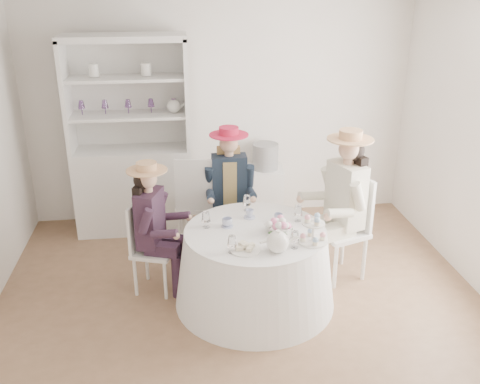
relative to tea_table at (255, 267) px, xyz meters
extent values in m
plane|color=brown|center=(-0.12, 0.01, -0.36)|extent=(4.50, 4.50, 0.00)
plane|color=silver|center=(-0.12, 2.01, 0.99)|extent=(4.50, 0.00, 4.50)
plane|color=silver|center=(-0.12, -1.99, 0.99)|extent=(4.50, 0.00, 4.50)
cone|color=white|center=(0.00, 0.00, -0.01)|extent=(1.45, 1.45, 0.70)
cylinder|color=white|center=(0.00, 0.00, 0.35)|extent=(1.25, 1.25, 0.02)
cube|color=silver|center=(-1.15, 1.68, 0.14)|extent=(1.39, 0.74, 0.99)
cube|color=silver|center=(-1.15, 1.90, 1.23)|extent=(1.30, 0.30, 1.21)
cube|color=silver|center=(-1.15, 1.68, 1.83)|extent=(1.39, 0.74, 0.07)
cube|color=silver|center=(-1.79, 1.68, 1.23)|extent=(0.14, 0.49, 1.21)
cube|color=silver|center=(-0.52, 1.68, 1.23)|extent=(0.14, 0.49, 1.21)
cube|color=silver|center=(-1.15, 1.68, 1.01)|extent=(1.29, 0.67, 0.03)
cube|color=silver|center=(-1.15, 1.68, 1.42)|extent=(1.29, 0.67, 0.03)
sphere|color=white|center=(-0.66, 1.68, 1.10)|extent=(0.15, 0.15, 0.15)
cube|color=silver|center=(0.38, 1.76, -0.03)|extent=(0.46, 0.46, 0.65)
cylinder|color=black|center=(0.38, 1.76, 0.45)|extent=(0.32, 0.32, 0.30)
cube|color=silver|center=(-0.90, 0.31, 0.05)|extent=(0.46, 0.46, 0.04)
cylinder|color=silver|center=(-0.81, 0.13, -0.16)|extent=(0.03, 0.03, 0.40)
cylinder|color=silver|center=(-0.72, 0.40, -0.16)|extent=(0.03, 0.03, 0.40)
cylinder|color=silver|center=(-1.09, 0.22, -0.16)|extent=(0.03, 0.03, 0.40)
cylinder|color=silver|center=(-1.00, 0.50, -0.16)|extent=(0.03, 0.03, 0.40)
cube|color=silver|center=(-1.06, 0.37, 0.30)|extent=(0.14, 0.34, 0.46)
cube|color=black|center=(-0.92, 0.32, 0.39)|extent=(0.28, 0.37, 0.53)
cube|color=black|center=(-0.83, 0.20, 0.12)|extent=(0.33, 0.21, 0.11)
cylinder|color=black|center=(-0.71, 0.16, -0.15)|extent=(0.09, 0.09, 0.42)
cylinder|color=black|center=(-0.95, 0.13, 0.45)|extent=(0.18, 0.13, 0.25)
cube|color=black|center=(-0.77, 0.36, 0.12)|extent=(0.33, 0.21, 0.11)
cylinder|color=black|center=(-0.65, 0.31, -0.15)|extent=(0.09, 0.09, 0.42)
cylinder|color=black|center=(-0.83, 0.49, 0.45)|extent=(0.18, 0.13, 0.25)
cylinder|color=#D8A889|center=(-0.92, 0.32, 0.67)|extent=(0.08, 0.08, 0.07)
sphere|color=#D8A889|center=(-0.92, 0.32, 0.77)|extent=(0.17, 0.17, 0.17)
sphere|color=black|center=(-0.96, 0.33, 0.76)|extent=(0.17, 0.17, 0.17)
cube|color=black|center=(-0.99, 0.34, 0.54)|extent=(0.14, 0.23, 0.35)
cylinder|color=tan|center=(-0.92, 0.32, 0.85)|extent=(0.36, 0.36, 0.01)
cylinder|color=tan|center=(-0.92, 0.32, 0.89)|extent=(0.18, 0.18, 0.07)
cube|color=silver|center=(-0.13, 0.95, 0.09)|extent=(0.41, 0.41, 0.04)
cylinder|color=silver|center=(-0.29, 0.79, -0.14)|extent=(0.04, 0.04, 0.44)
cylinder|color=silver|center=(0.03, 0.79, -0.14)|extent=(0.04, 0.04, 0.44)
cylinder|color=silver|center=(-0.28, 1.11, -0.14)|extent=(0.04, 0.04, 0.44)
cylinder|color=silver|center=(0.03, 1.10, -0.14)|extent=(0.04, 0.04, 0.44)
cube|color=silver|center=(-0.12, 1.13, 0.35)|extent=(0.38, 0.04, 0.49)
cube|color=#192432|center=(-0.13, 0.97, 0.45)|extent=(0.36, 0.21, 0.57)
cube|color=tan|center=(-0.13, 0.97, 0.45)|extent=(0.14, 0.22, 0.49)
cube|color=#192432|center=(-0.22, 0.83, 0.17)|extent=(0.14, 0.34, 0.12)
cylinder|color=#192432|center=(-0.22, 0.69, -0.13)|extent=(0.10, 0.10, 0.46)
cylinder|color=#192432|center=(-0.33, 0.93, 0.52)|extent=(0.09, 0.17, 0.27)
cube|color=#192432|center=(-0.04, 0.83, 0.17)|extent=(0.14, 0.34, 0.12)
cylinder|color=#192432|center=(-0.05, 0.69, -0.13)|extent=(0.10, 0.10, 0.46)
cylinder|color=#192432|center=(0.08, 0.92, 0.52)|extent=(0.09, 0.17, 0.27)
cylinder|color=#D8A889|center=(-0.13, 0.97, 0.76)|extent=(0.09, 0.09, 0.08)
sphere|color=#D8A889|center=(-0.13, 0.97, 0.87)|extent=(0.19, 0.19, 0.19)
sphere|color=tan|center=(-0.13, 1.01, 0.85)|extent=(0.19, 0.19, 0.19)
cube|color=tan|center=(-0.13, 1.05, 0.62)|extent=(0.24, 0.08, 0.38)
cylinder|color=#C81E40|center=(-0.13, 0.97, 0.96)|extent=(0.40, 0.40, 0.01)
cylinder|color=#C81E40|center=(-0.13, 0.97, 1.00)|extent=(0.20, 0.20, 0.08)
cube|color=silver|center=(0.90, 0.34, 0.12)|extent=(0.55, 0.55, 0.04)
cylinder|color=silver|center=(0.68, 0.44, -0.12)|extent=(0.04, 0.04, 0.47)
cylinder|color=silver|center=(0.79, 0.12, -0.12)|extent=(0.04, 0.04, 0.47)
cylinder|color=silver|center=(1.00, 0.56, -0.12)|extent=(0.04, 0.04, 0.47)
cylinder|color=silver|center=(1.11, 0.23, -0.12)|extent=(0.04, 0.04, 0.47)
cube|color=silver|center=(1.08, 0.40, 0.41)|extent=(0.17, 0.39, 0.53)
cube|color=beige|center=(0.92, 0.34, 0.52)|extent=(0.33, 0.43, 0.62)
cube|color=beige|center=(0.74, 0.38, 0.21)|extent=(0.39, 0.25, 0.13)
cylinder|color=beige|center=(0.60, 0.33, -0.11)|extent=(0.11, 0.11, 0.49)
cylinder|color=beige|center=(0.80, 0.54, 0.59)|extent=(0.21, 0.15, 0.29)
cube|color=beige|center=(0.81, 0.20, 0.21)|extent=(0.39, 0.25, 0.13)
cylinder|color=beige|center=(0.67, 0.15, -0.11)|extent=(0.11, 0.11, 0.49)
cylinder|color=beige|center=(0.95, 0.12, 0.59)|extent=(0.21, 0.15, 0.29)
cylinder|color=#D8A889|center=(0.92, 0.34, 0.85)|extent=(0.10, 0.10, 0.09)
sphere|color=#D8A889|center=(0.92, 0.34, 0.97)|extent=(0.20, 0.20, 0.20)
sphere|color=black|center=(0.96, 0.36, 0.95)|extent=(0.20, 0.20, 0.20)
cube|color=black|center=(1.00, 0.37, 0.70)|extent=(0.17, 0.27, 0.41)
cylinder|color=tan|center=(0.92, 0.34, 1.06)|extent=(0.43, 0.43, 0.01)
cylinder|color=tan|center=(0.92, 0.34, 1.10)|extent=(0.21, 0.21, 0.09)
cube|color=silver|center=(-0.45, 1.14, 0.14)|extent=(0.51, 0.51, 0.04)
cylinder|color=silver|center=(-0.24, 1.29, -0.11)|extent=(0.04, 0.04, 0.49)
cylinder|color=silver|center=(-0.60, 1.34, -0.11)|extent=(0.04, 0.04, 0.49)
cylinder|color=silver|center=(-0.30, 0.94, -0.11)|extent=(0.04, 0.04, 0.49)
cylinder|color=silver|center=(-0.65, 0.99, -0.11)|extent=(0.04, 0.04, 0.49)
cube|color=silver|center=(-0.48, 0.94, 0.44)|extent=(0.42, 0.10, 0.56)
imported|color=white|center=(-0.24, 0.11, 0.40)|extent=(0.12, 0.12, 0.07)
imported|color=white|center=(-0.01, 0.27, 0.40)|extent=(0.09, 0.09, 0.07)
imported|color=white|center=(0.24, 0.17, 0.39)|extent=(0.09, 0.09, 0.06)
imported|color=white|center=(0.20, -0.05, 0.39)|extent=(0.30, 0.30, 0.06)
sphere|color=pink|center=(0.25, -0.08, 0.44)|extent=(0.06, 0.06, 0.06)
sphere|color=white|center=(0.24, -0.05, 0.44)|extent=(0.06, 0.06, 0.06)
sphere|color=pink|center=(0.21, -0.03, 0.44)|extent=(0.06, 0.06, 0.06)
sphere|color=white|center=(0.18, -0.03, 0.44)|extent=(0.06, 0.06, 0.06)
sphere|color=pink|center=(0.15, -0.05, 0.44)|extent=(0.06, 0.06, 0.06)
sphere|color=white|center=(0.14, -0.08, 0.44)|extent=(0.06, 0.06, 0.06)
sphere|color=pink|center=(0.15, -0.12, 0.44)|extent=(0.06, 0.06, 0.06)
sphere|color=white|center=(0.18, -0.14, 0.44)|extent=(0.06, 0.06, 0.06)
sphere|color=pink|center=(0.21, -0.14, 0.44)|extent=(0.06, 0.06, 0.06)
sphere|color=white|center=(0.24, -0.12, 0.44)|extent=(0.06, 0.06, 0.06)
sphere|color=white|center=(0.12, -0.39, 0.45)|extent=(0.19, 0.19, 0.19)
cylinder|color=white|center=(0.24, -0.39, 0.46)|extent=(0.11, 0.03, 0.09)
cylinder|color=white|center=(0.12, -0.39, 0.54)|extent=(0.04, 0.04, 0.02)
cylinder|color=white|center=(-0.13, -0.34, 0.37)|extent=(0.26, 0.26, 0.01)
cube|color=beige|center=(-0.18, -0.36, 0.39)|extent=(0.06, 0.04, 0.03)
cube|color=beige|center=(-0.13, -0.34, 0.40)|extent=(0.07, 0.05, 0.03)
cube|color=beige|center=(-0.09, -0.32, 0.39)|extent=(0.07, 0.06, 0.03)
cube|color=beige|center=(-0.15, -0.30, 0.40)|extent=(0.07, 0.07, 0.03)
cube|color=beige|center=(-0.10, -0.38, 0.39)|extent=(0.06, 0.07, 0.03)
cylinder|color=white|center=(0.45, -0.26, 0.37)|extent=(0.25, 0.25, 0.01)
cylinder|color=white|center=(0.45, -0.26, 0.45)|extent=(0.02, 0.02, 0.17)
cylinder|color=white|center=(0.45, -0.26, 0.53)|extent=(0.19, 0.19, 0.01)
camera|label=1|loc=(-0.65, -4.15, 2.46)|focal=40.00mm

